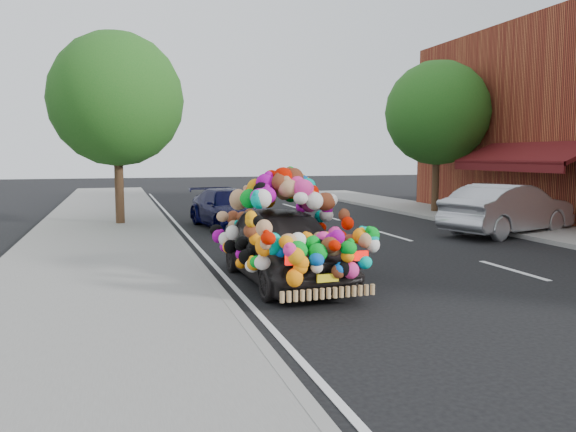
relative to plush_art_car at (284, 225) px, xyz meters
name	(u,v)px	position (x,y,z in m)	size (l,w,h in m)	color
ground	(346,282)	(1.03, -0.44, -1.02)	(100.00, 100.00, 0.00)	black
sidewalk	(94,297)	(-3.27, -0.44, -0.96)	(4.00, 60.00, 0.12)	gray
kerb	(216,288)	(-1.32, -0.44, -0.96)	(0.15, 60.00, 0.13)	gray
lane_markings	(513,270)	(4.63, -0.44, -1.02)	(6.00, 50.00, 0.01)	silver
tree_near_sidewalk	(116,100)	(-2.77, 9.06, 3.00)	(4.20, 4.20, 6.13)	#332114
tree_far_b	(437,113)	(9.03, 9.56, 2.87)	(4.00, 4.00, 5.90)	#332114
plush_art_car	(284,225)	(0.00, 0.00, 0.00)	(2.11, 4.26, 2.01)	black
navy_sedan	(229,209)	(0.52, 7.72, -0.41)	(1.72, 4.22, 1.23)	black
silver_hatchback	(508,209)	(7.93, 3.90, -0.29)	(1.55, 4.45, 1.47)	#9FA0A7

